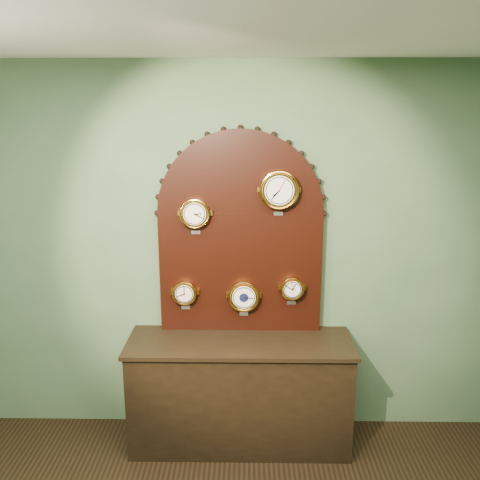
{
  "coord_description": "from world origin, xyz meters",
  "views": [
    {
      "loc": [
        0.05,
        -1.15,
        2.44
      ],
      "look_at": [
        0.0,
        2.25,
        1.58
      ],
      "focal_mm": 37.93,
      "sensor_mm": 36.0,
      "label": 1
    }
  ],
  "objects_px": {
    "arabic_clock": "(279,190)",
    "hygrometer": "(185,293)",
    "barometer": "(244,296)",
    "tide_clock": "(292,288)",
    "shop_counter": "(240,394)",
    "display_board": "(240,227)",
    "roman_clock": "(195,213)"
  },
  "relations": [
    {
      "from": "shop_counter",
      "to": "display_board",
      "type": "xyz_separation_m",
      "value": [
        0.0,
        0.22,
        1.23
      ]
    },
    {
      "from": "shop_counter",
      "to": "barometer",
      "type": "relative_size",
      "value": 5.63
    },
    {
      "from": "shop_counter",
      "to": "tide_clock",
      "type": "xyz_separation_m",
      "value": [
        0.38,
        0.15,
        0.78
      ]
    },
    {
      "from": "display_board",
      "to": "barometer",
      "type": "height_order",
      "value": "display_board"
    },
    {
      "from": "display_board",
      "to": "arabic_clock",
      "type": "relative_size",
      "value": 4.65
    },
    {
      "from": "shop_counter",
      "to": "barometer",
      "type": "height_order",
      "value": "barometer"
    },
    {
      "from": "shop_counter",
      "to": "hygrometer",
      "type": "distance_m",
      "value": 0.86
    },
    {
      "from": "tide_clock",
      "to": "hygrometer",
      "type": "bearing_deg",
      "value": -179.98
    },
    {
      "from": "tide_clock",
      "to": "roman_clock",
      "type": "bearing_deg",
      "value": -179.9
    },
    {
      "from": "shop_counter",
      "to": "roman_clock",
      "type": "height_order",
      "value": "roman_clock"
    },
    {
      "from": "arabic_clock",
      "to": "roman_clock",
      "type": "bearing_deg",
      "value": 179.86
    },
    {
      "from": "roman_clock",
      "to": "tide_clock",
      "type": "height_order",
      "value": "roman_clock"
    },
    {
      "from": "arabic_clock",
      "to": "tide_clock",
      "type": "distance_m",
      "value": 0.74
    },
    {
      "from": "hygrometer",
      "to": "barometer",
      "type": "height_order",
      "value": "barometer"
    },
    {
      "from": "hygrometer",
      "to": "barometer",
      "type": "bearing_deg",
      "value": -0.19
    },
    {
      "from": "shop_counter",
      "to": "tide_clock",
      "type": "height_order",
      "value": "tide_clock"
    },
    {
      "from": "shop_counter",
      "to": "barometer",
      "type": "distance_m",
      "value": 0.73
    },
    {
      "from": "shop_counter",
      "to": "tide_clock",
      "type": "distance_m",
      "value": 0.88
    },
    {
      "from": "tide_clock",
      "to": "arabic_clock",
      "type": "bearing_deg",
      "value": -178.61
    },
    {
      "from": "arabic_clock",
      "to": "hygrometer",
      "type": "xyz_separation_m",
      "value": [
        -0.68,
        0.0,
        -0.77
      ]
    },
    {
      "from": "arabic_clock",
      "to": "hygrometer",
      "type": "distance_m",
      "value": 1.03
    },
    {
      "from": "shop_counter",
      "to": "tide_clock",
      "type": "bearing_deg",
      "value": 22.01
    },
    {
      "from": "display_board",
      "to": "hygrometer",
      "type": "bearing_deg",
      "value": -170.96
    },
    {
      "from": "display_board",
      "to": "hygrometer",
      "type": "relative_size",
      "value": 6.53
    },
    {
      "from": "barometer",
      "to": "tide_clock",
      "type": "distance_m",
      "value": 0.36
    },
    {
      "from": "arabic_clock",
      "to": "display_board",
      "type": "bearing_deg",
      "value": 166.01
    },
    {
      "from": "barometer",
      "to": "display_board",
      "type": "bearing_deg",
      "value": 111.73
    },
    {
      "from": "barometer",
      "to": "tide_clock",
      "type": "height_order",
      "value": "tide_clock"
    },
    {
      "from": "arabic_clock",
      "to": "barometer",
      "type": "relative_size",
      "value": 1.16
    },
    {
      "from": "barometer",
      "to": "tide_clock",
      "type": "bearing_deg",
      "value": 0.27
    },
    {
      "from": "display_board",
      "to": "roman_clock",
      "type": "relative_size",
      "value": 5.66
    },
    {
      "from": "display_board",
      "to": "tide_clock",
      "type": "distance_m",
      "value": 0.59
    }
  ]
}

